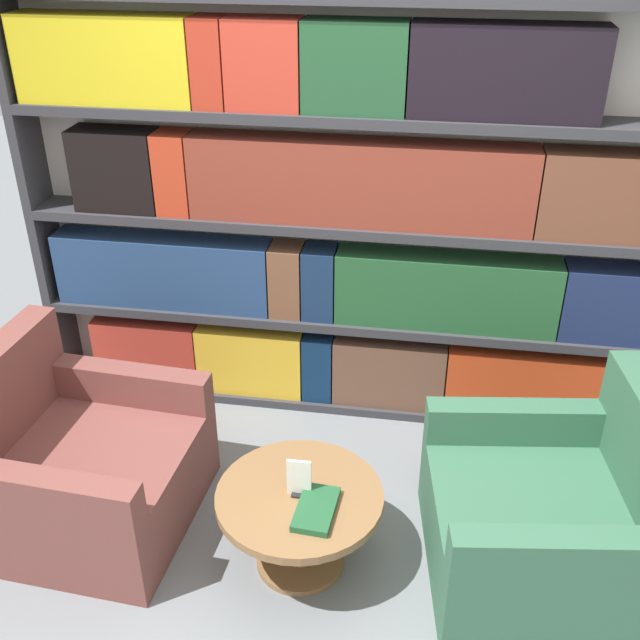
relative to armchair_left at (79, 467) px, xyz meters
name	(u,v)px	position (x,y,z in m)	size (l,w,h in m)	color
ground_plane	(318,587)	(1.16, -0.26, -0.28)	(14.00, 14.00, 0.00)	slate
bookshelf	(353,229)	(1.12, 1.12, 0.79)	(3.53, 0.30, 2.21)	silver
armchair_left	(79,467)	(0.00, 0.00, 0.00)	(0.97, 0.96, 0.84)	brown
armchair_right	(552,520)	(2.11, 0.00, 0.00)	(1.03, 1.02, 0.84)	#336047
coffee_table	(300,514)	(1.06, -0.14, 0.01)	(0.71, 0.71, 0.40)	brown
table_sign	(299,480)	(1.06, -0.14, 0.20)	(0.10, 0.06, 0.18)	black
stray_book	(316,509)	(1.14, -0.23, 0.13)	(0.17, 0.27, 0.03)	#1E512D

